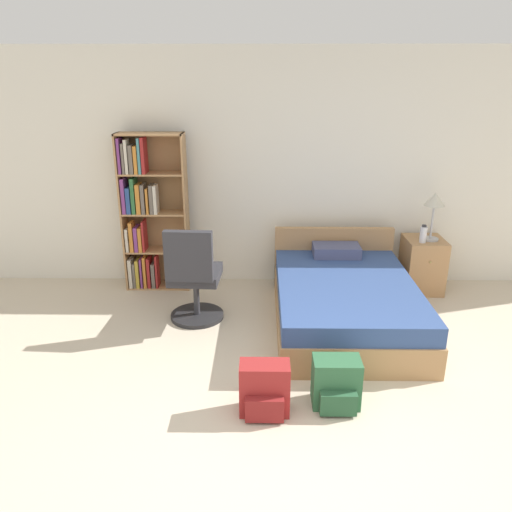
% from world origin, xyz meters
% --- Properties ---
extents(ground_plane, '(14.00, 14.00, 0.00)m').
position_xyz_m(ground_plane, '(0.00, 0.00, 0.00)').
color(ground_plane, beige).
extents(wall_back, '(9.00, 0.06, 2.60)m').
position_xyz_m(wall_back, '(0.00, 3.23, 1.30)').
color(wall_back, silver).
rests_on(wall_back, ground_plane).
extents(bookshelf, '(0.71, 0.27, 1.73)m').
position_xyz_m(bookshelf, '(-1.58, 2.98, 0.87)').
color(bookshelf, '#AD7F51').
rests_on(bookshelf, ground_plane).
extents(bed, '(1.31, 1.92, 0.71)m').
position_xyz_m(bed, '(0.49, 2.13, 0.24)').
color(bed, '#AD7F51').
rests_on(bed, ground_plane).
extents(office_chair, '(0.53, 0.60, 1.00)m').
position_xyz_m(office_chair, '(-0.97, 2.11, 0.46)').
color(office_chair, '#232326').
rests_on(office_chair, ground_plane).
extents(nightstand, '(0.42, 0.48, 0.60)m').
position_xyz_m(nightstand, '(1.49, 2.92, 0.30)').
color(nightstand, '#AD7F51').
rests_on(nightstand, ground_plane).
extents(table_lamp, '(0.22, 0.22, 0.53)m').
position_xyz_m(table_lamp, '(1.53, 2.90, 1.01)').
color(table_lamp, '#B2B2B7').
rests_on(table_lamp, nightstand).
extents(water_bottle, '(0.07, 0.07, 0.19)m').
position_xyz_m(water_bottle, '(1.42, 2.81, 0.70)').
color(water_bottle, silver).
rests_on(water_bottle, nightstand).
extents(backpack_green, '(0.35, 0.29, 0.37)m').
position_xyz_m(backpack_green, '(0.24, 0.80, 0.18)').
color(backpack_green, '#2D603D').
rests_on(backpack_green, ground_plane).
extents(backpack_red, '(0.36, 0.26, 0.40)m').
position_xyz_m(backpack_red, '(-0.29, 0.70, 0.19)').
color(backpack_red, maroon).
rests_on(backpack_red, ground_plane).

